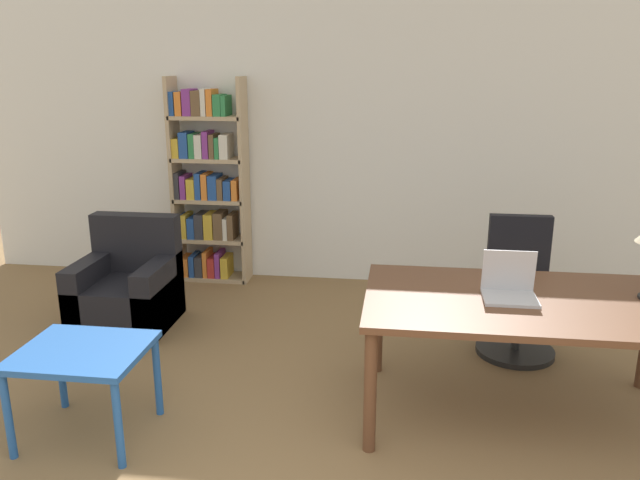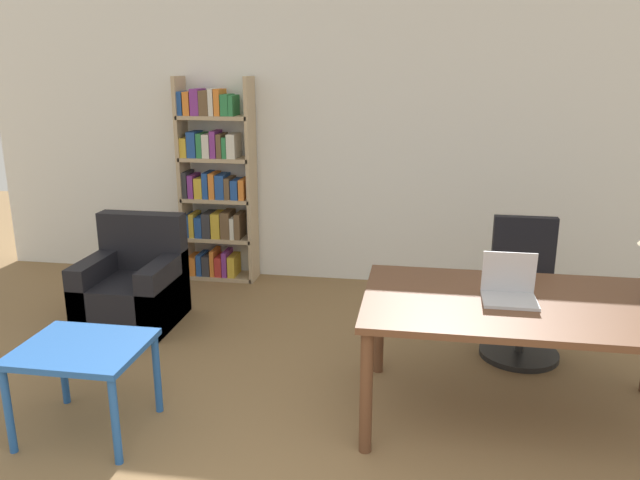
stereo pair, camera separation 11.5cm
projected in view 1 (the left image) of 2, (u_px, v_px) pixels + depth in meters
wall_back at (384, 143)px, 5.81m from camera, size 8.00×0.06×2.70m
desk at (526, 311)px, 3.59m from camera, size 1.85×1.06×0.75m
laptop at (509, 288)px, 3.58m from camera, size 0.30×0.25×0.27m
office_chair at (518, 295)px, 4.54m from camera, size 0.56×0.56×1.00m
side_table_blue at (83, 361)px, 3.46m from camera, size 0.69×0.60×0.54m
armchair at (128, 291)px, 5.05m from camera, size 0.73×0.72×0.86m
bookshelf at (207, 187)px, 5.96m from camera, size 0.71×0.28×1.95m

